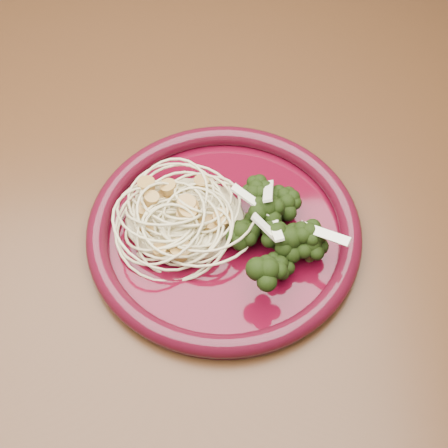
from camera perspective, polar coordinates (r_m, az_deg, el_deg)
dining_table at (r=0.70m, az=0.49°, el=-5.35°), size 1.20×0.80×0.75m
dinner_plate at (r=0.61m, az=0.00°, el=-0.55°), size 0.35×0.35×0.02m
spaghetti_pile at (r=0.61m, az=-3.62°, el=0.97°), size 0.15×0.14×0.03m
scallop_cluster at (r=0.59m, az=-3.77°, el=2.70°), size 0.13×0.13×0.03m
broccoli_pile at (r=0.59m, az=4.59°, el=-0.87°), size 0.12×0.14×0.04m
onion_garnish at (r=0.57m, az=4.78°, el=0.71°), size 0.08×0.09×0.05m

